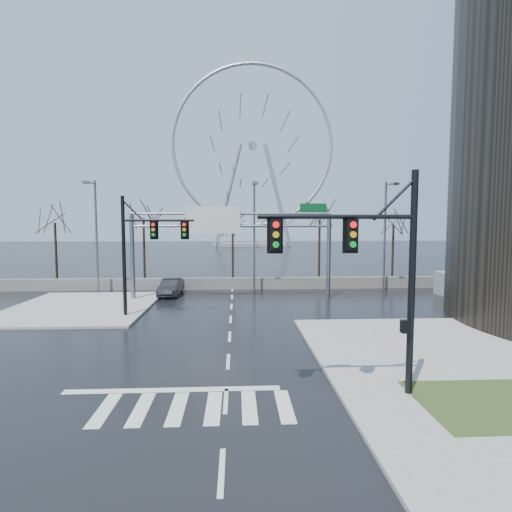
{
  "coord_description": "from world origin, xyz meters",
  "views": [
    {
      "loc": [
        0.39,
        -17.5,
        6.14
      ],
      "look_at": [
        1.72,
        9.42,
        4.0
      ],
      "focal_mm": 28.0,
      "sensor_mm": 36.0,
      "label": 1
    }
  ],
  "objects": [
    {
      "name": "tree_far_left",
      "position": [
        -18.0,
        24.0,
        5.57
      ],
      "size": [
        3.5,
        3.5,
        7.0
      ],
      "color": "black",
      "rests_on": "ground"
    },
    {
      "name": "tree_left",
      "position": [
        -9.0,
        23.5,
        5.98
      ],
      "size": [
        3.75,
        3.75,
        7.5
      ],
      "color": "black",
      "rests_on": "ground"
    },
    {
      "name": "sidewalk_far",
      "position": [
        -11.0,
        12.0,
        0.07
      ],
      "size": [
        10.0,
        12.0,
        0.15
      ],
      "primitive_type": "cube",
      "color": "gray",
      "rests_on": "ground"
    },
    {
      "name": "car",
      "position": [
        -5.28,
        17.0,
        0.72
      ],
      "size": [
        1.78,
        4.48,
        1.45
      ],
      "primitive_type": "imported",
      "rotation": [
        0.0,
        0.0,
        -0.06
      ],
      "color": "black",
      "rests_on": "ground"
    },
    {
      "name": "ground",
      "position": [
        0.0,
        0.0,
        0.0
      ],
      "size": [
        260.0,
        260.0,
        0.0
      ],
      "primitive_type": "plane",
      "color": "black",
      "rests_on": "ground"
    },
    {
      "name": "streetlight_right",
      "position": [
        14.0,
        18.16,
        5.89
      ],
      "size": [
        0.5,
        2.55,
        10.0
      ],
      "color": "slate",
      "rests_on": "ground"
    },
    {
      "name": "streetlight_left",
      "position": [
        -12.0,
        18.16,
        5.89
      ],
      "size": [
        0.5,
        2.55,
        10.0
      ],
      "color": "slate",
      "rests_on": "ground"
    },
    {
      "name": "sidewalk_right_ext",
      "position": [
        10.0,
        2.0,
        0.07
      ],
      "size": [
        12.0,
        10.0,
        0.15
      ],
      "primitive_type": "cube",
      "color": "gray",
      "rests_on": "ground"
    },
    {
      "name": "tree_far_right",
      "position": [
        17.0,
        24.0,
        5.41
      ],
      "size": [
        3.4,
        3.4,
        6.8
      ],
      "color": "black",
      "rests_on": "ground"
    },
    {
      "name": "ferris_wheel",
      "position": [
        5.0,
        95.0,
        26.13
      ],
      "size": [
        45.0,
        6.0,
        50.91
      ],
      "color": "gray",
      "rests_on": "ground"
    },
    {
      "name": "tree_right",
      "position": [
        9.0,
        23.5,
        6.22
      ],
      "size": [
        3.9,
        3.9,
        7.8
      ],
      "color": "black",
      "rests_on": "ground"
    },
    {
      "name": "streetlight_mid",
      "position": [
        2.0,
        18.16,
        5.89
      ],
      "size": [
        0.5,
        2.55,
        10.0
      ],
      "color": "slate",
      "rests_on": "ground"
    },
    {
      "name": "grass_strip",
      "position": [
        9.0,
        -5.0,
        0.15
      ],
      "size": [
        5.0,
        4.0,
        0.02
      ],
      "primitive_type": "cube",
      "color": "#38441C",
      "rests_on": "sidewalk_near"
    },
    {
      "name": "signal_mast_near",
      "position": [
        5.14,
        -4.04,
        4.87
      ],
      "size": [
        5.52,
        0.41,
        8.0
      ],
      "color": "black",
      "rests_on": "ground"
    },
    {
      "name": "tree_center",
      "position": [
        0.0,
        24.5,
        5.17
      ],
      "size": [
        3.25,
        3.25,
        6.5
      ],
      "color": "black",
      "rests_on": "ground"
    },
    {
      "name": "barrier_wall",
      "position": [
        0.0,
        20.0,
        0.55
      ],
      "size": [
        52.0,
        0.5,
        1.1
      ],
      "primitive_type": "cube",
      "color": "slate",
      "rests_on": "ground"
    },
    {
      "name": "sign_gantry",
      "position": [
        -0.38,
        14.96,
        5.18
      ],
      "size": [
        16.36,
        0.4,
        7.6
      ],
      "color": "slate",
      "rests_on": "ground"
    },
    {
      "name": "signal_mast_far",
      "position": [
        -5.87,
        8.96,
        4.83
      ],
      "size": [
        4.72,
        0.41,
        8.0
      ],
      "color": "black",
      "rests_on": "ground"
    }
  ]
}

